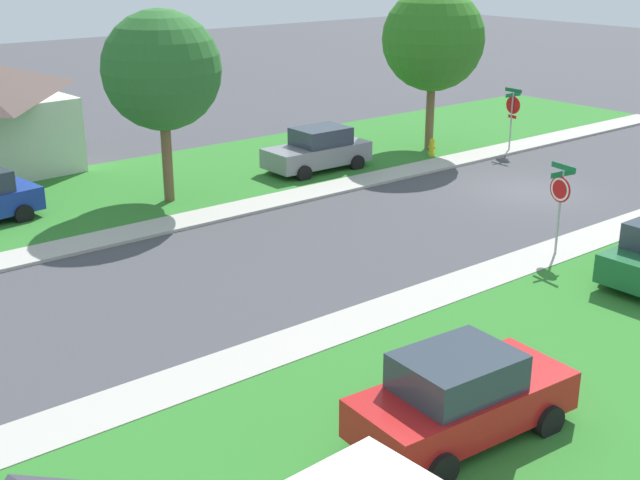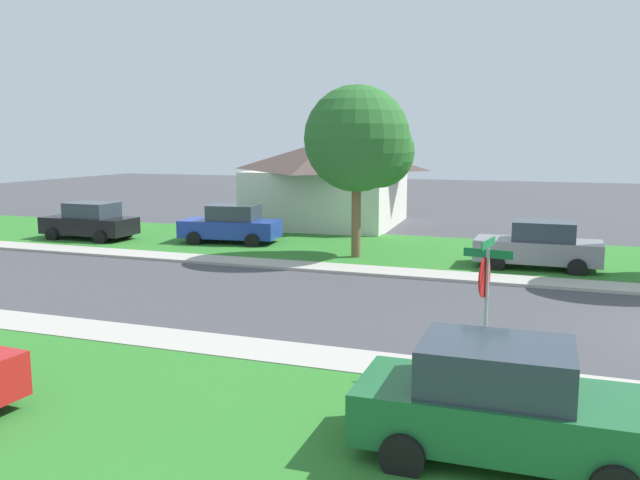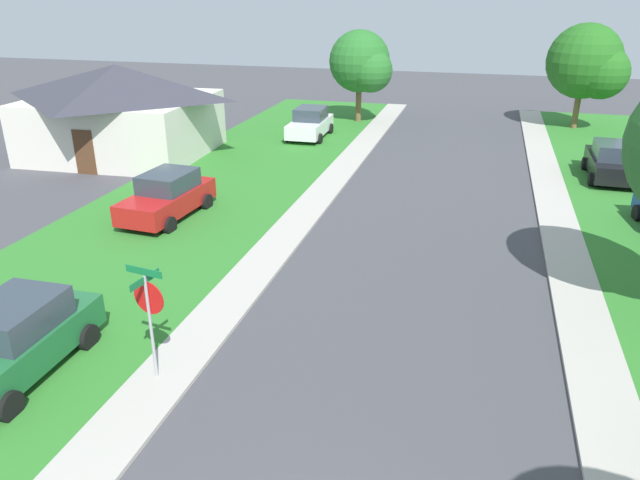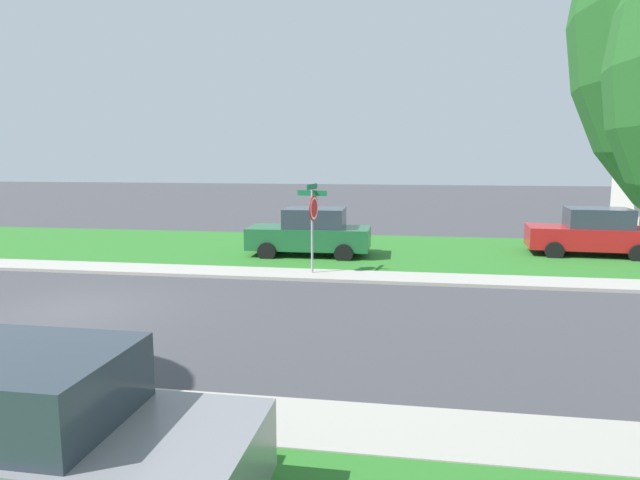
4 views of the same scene
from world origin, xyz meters
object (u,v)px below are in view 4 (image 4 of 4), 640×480
(car_red_driveway_right, at_px, (592,233))
(car_green_across_road, at_px, (311,233))
(stop_sign_far_corner, at_px, (313,214))
(car_grey_behind_trees, at_px, (31,441))

(car_red_driveway_right, distance_m, car_green_across_road, 10.05)
(car_red_driveway_right, bearing_deg, car_green_across_road, -80.72)
(car_red_driveway_right, bearing_deg, stop_sign_far_corner, -62.96)
(stop_sign_far_corner, height_order, car_grey_behind_trees, stop_sign_far_corner)
(stop_sign_far_corner, xyz_separation_m, car_grey_behind_trees, (11.90, -0.67, -1.01))
(car_red_driveway_right, xyz_separation_m, car_green_across_road, (1.62, -9.92, 0.00))
(stop_sign_far_corner, bearing_deg, car_grey_behind_trees, -3.23)
(stop_sign_far_corner, bearing_deg, car_red_driveway_right, 117.04)
(car_grey_behind_trees, bearing_deg, stop_sign_far_corner, 176.77)
(stop_sign_far_corner, height_order, car_green_across_road, stop_sign_far_corner)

